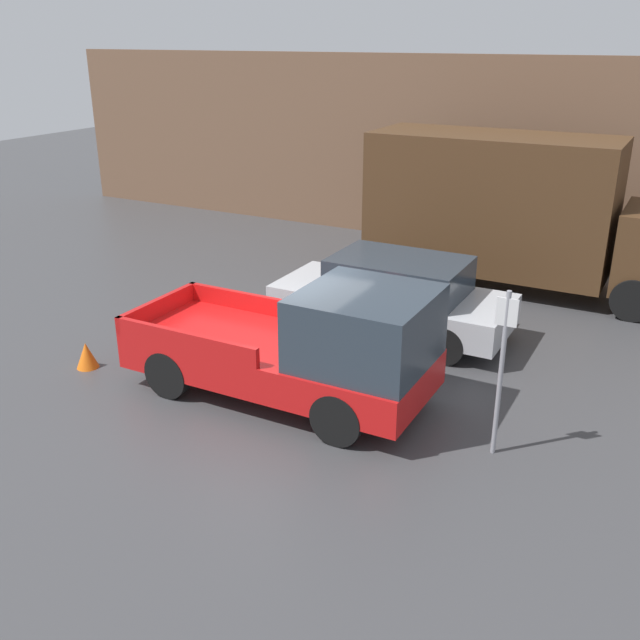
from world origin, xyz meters
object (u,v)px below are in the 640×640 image
at_px(delivery_truck, 512,209).
at_px(traffic_cone, 87,355).
at_px(newspaper_box, 456,228).
at_px(car, 394,295).
at_px(pickup_truck, 307,347).
at_px(parking_sign, 502,365).

xyz_separation_m(delivery_truck, traffic_cone, (-5.56, -8.24, -1.63)).
bearing_deg(traffic_cone, newspaper_box, 72.98).
xyz_separation_m(car, newspaper_box, (-0.93, 6.91, -0.29)).
bearing_deg(pickup_truck, delivery_truck, 79.69).
bearing_deg(pickup_truck, newspaper_box, 94.54).
distance_m(pickup_truck, newspaper_box, 10.33).
distance_m(parking_sign, traffic_cone, 7.47).
relative_size(car, delivery_truck, 0.64).
relative_size(car, newspaper_box, 4.49).
bearing_deg(parking_sign, delivery_truck, 103.31).
height_order(car, delivery_truck, delivery_truck).
height_order(newspaper_box, traffic_cone, newspaper_box).
relative_size(car, parking_sign, 1.88).
bearing_deg(traffic_cone, car, 43.89).
bearing_deg(traffic_cone, pickup_truck, 10.35).
xyz_separation_m(car, traffic_cone, (-4.31, -4.15, -0.58)).
relative_size(pickup_truck, delivery_truck, 0.69).
relative_size(delivery_truck, parking_sign, 2.95).
height_order(delivery_truck, traffic_cone, delivery_truck).
distance_m(pickup_truck, delivery_truck, 7.65).
bearing_deg(newspaper_box, traffic_cone, -107.02).
bearing_deg(newspaper_box, parking_sign, -69.08).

